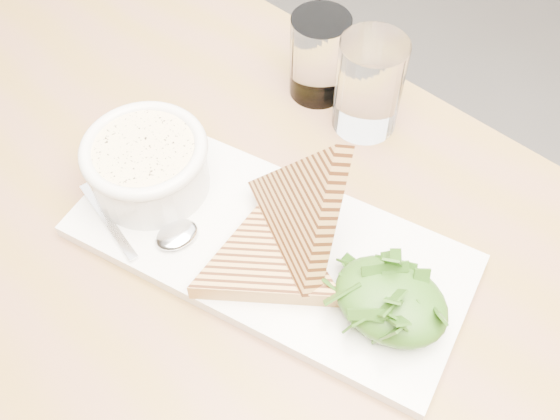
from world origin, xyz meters
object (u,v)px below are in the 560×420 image
Objects in this scene: platter at (269,245)px; soup_bowl at (149,169)px; glass_near at (319,57)px; table_top at (152,231)px; glass_far at (369,86)px.

soup_bowl reaches higher than platter.
soup_bowl is at bearing -103.55° from glass_near.
table_top is 0.07m from soup_bowl.
table_top is 10.20× the size of glass_near.
glass_near reaches higher than platter.
glass_far is (0.14, 0.23, 0.02)m from soup_bowl.
platter is at bearing -86.35° from glass_far.
soup_bowl is 0.27m from glass_far.
glass_far is (-0.01, 0.22, 0.05)m from platter.
platter is 3.79× the size of glass_near.
glass_near reaches higher than soup_bowl.
glass_far is (0.12, 0.27, 0.08)m from table_top.
glass_far is at bearing 59.37° from soup_bowl.
table_top is 2.70× the size of platter.
soup_bowl is 1.17× the size of glass_near.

